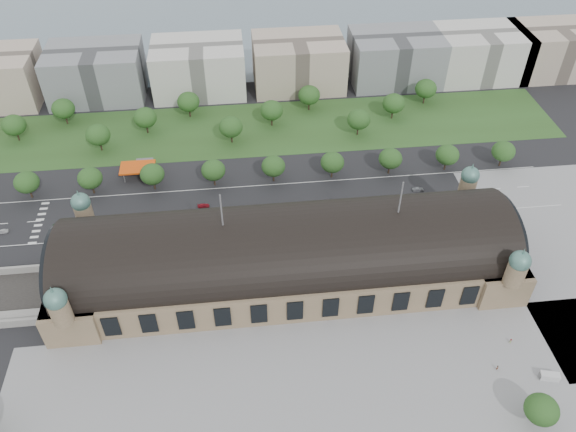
{
  "coord_description": "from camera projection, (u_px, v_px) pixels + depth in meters",
  "views": [
    {
      "loc": [
        -14.05,
        -128.3,
        141.35
      ],
      "look_at": [
        1.72,
        14.97,
        14.0
      ],
      "focal_mm": 35.0,
      "sensor_mm": 36.0,
      "label": 1
    }
  ],
  "objects": [
    {
      "name": "tree_belt_10",
      "position": [
        394.0,
        103.0,
        260.66
      ],
      "size": [
        10.4,
        10.4,
        12.48
      ],
      "color": "#2D2116",
      "rests_on": "ground"
    },
    {
      "name": "traffic_car_4",
      "position": [
        308.0,
        212.0,
        214.07
      ],
      "size": [
        4.04,
        1.7,
        1.36
      ],
      "primitive_type": "imported",
      "rotation": [
        0.0,
        0.0,
        -1.59
      ],
      "color": "#172242",
      "rests_on": "ground"
    },
    {
      "name": "tree_belt_11",
      "position": [
        426.0,
        89.0,
        271.16
      ],
      "size": [
        10.4,
        10.4,
        12.48
      ],
      "color": "#2D2116",
      "rests_on": "ground"
    },
    {
      "name": "tree_belt_4",
      "position": [
        145.0,
        118.0,
        251.32
      ],
      "size": [
        10.4,
        10.4,
        12.48
      ],
      "color": "#2D2116",
      "rests_on": "ground"
    },
    {
      "name": "traffic_car_5",
      "position": [
        418.0,
        189.0,
        224.45
      ],
      "size": [
        4.42,
        1.65,
        1.44
      ],
      "primitive_type": "imported",
      "rotation": [
        0.0,
        0.0,
        1.54
      ],
      "color": "#505257",
      "rests_on": "ground"
    },
    {
      "name": "tree_row_4",
      "position": [
        213.0,
        170.0,
        222.9
      ],
      "size": [
        9.6,
        9.6,
        11.52
      ],
      "color": "#2D2116",
      "rests_on": "ground"
    },
    {
      "name": "parked_car_0",
      "position": [
        124.0,
        245.0,
        200.84
      ],
      "size": [
        4.19,
        3.39,
        1.34
      ],
      "primitive_type": "imported",
      "rotation": [
        0.0,
        0.0,
        -1.0
      ],
      "color": "black",
      "rests_on": "ground"
    },
    {
      "name": "tree_plaza_s",
      "position": [
        542.0,
        410.0,
        146.03
      ],
      "size": [
        9.0,
        9.0,
        10.64
      ],
      "color": "#2D2116",
      "rests_on": "ground"
    },
    {
      "name": "traffic_car_2",
      "position": [
        93.0,
        224.0,
        208.99
      ],
      "size": [
        5.65,
        2.79,
        1.54
      ],
      "primitive_type": "imported",
      "rotation": [
        0.0,
        0.0,
        -1.53
      ],
      "color": "black",
      "rests_on": "ground"
    },
    {
      "name": "tree_row_5",
      "position": [
        273.0,
        166.0,
        224.87
      ],
      "size": [
        9.6,
        9.6,
        11.52
      ],
      "color": "#2D2116",
      "rests_on": "ground"
    },
    {
      "name": "pedestrian_1",
      "position": [
        497.0,
        368.0,
        162.22
      ],
      "size": [
        0.83,
        0.82,
        1.94
      ],
      "primitive_type": "imported",
      "rotation": [
        0.0,
        0.0,
        0.76
      ],
      "color": "gray",
      "rests_on": "ground"
    },
    {
      "name": "office_7",
      "position": [
        553.0,
        50.0,
        294.14
      ],
      "size": [
        45.0,
        32.0,
        24.0
      ],
      "primitive_type": "cube",
      "color": "#B3A08D",
      "rests_on": "ground"
    },
    {
      "name": "tree_row_1",
      "position": [
        27.0,
        182.0,
        217.0
      ],
      "size": [
        9.6,
        9.6,
        11.52
      ],
      "color": "#2D2116",
      "rests_on": "ground"
    },
    {
      "name": "tree_row_6",
      "position": [
        332.0,
        162.0,
        226.84
      ],
      "size": [
        9.6,
        9.6,
        11.52
      ],
      "color": "#2D2116",
      "rests_on": "ground"
    },
    {
      "name": "office_4",
      "position": [
        298.0,
        63.0,
        283.07
      ],
      "size": [
        45.0,
        32.0,
        24.0
      ],
      "primitive_type": "cube",
      "color": "#B3A08D",
      "rests_on": "ground"
    },
    {
      "name": "petrol_station",
      "position": [
        142.0,
        166.0,
        232.57
      ],
      "size": [
        14.0,
        13.0,
        5.05
      ],
      "color": "#D4470C",
      "rests_on": "ground"
    },
    {
      "name": "road_slab",
      "position": [
        226.0,
        208.0,
        216.97
      ],
      "size": [
        260.0,
        26.0,
        0.1
      ],
      "primitive_type": "cube",
      "color": "black",
      "rests_on": "ground"
    },
    {
      "name": "ground",
      "position": [
        288.0,
        276.0,
        190.31
      ],
      "size": [
        900.0,
        900.0,
        0.0
      ],
      "primitive_type": "plane",
      "color": "black",
      "rests_on": "ground"
    },
    {
      "name": "office_6",
      "position": [
        480.0,
        54.0,
        290.86
      ],
      "size": [
        45.0,
        32.0,
        24.0
      ],
      "primitive_type": "cube",
      "color": "beige",
      "rests_on": "ground"
    },
    {
      "name": "tree_row_9",
      "position": [
        503.0,
        151.0,
        232.74
      ],
      "size": [
        9.6,
        9.6,
        11.52
      ],
      "color": "#2D2116",
      "rests_on": "ground"
    },
    {
      "name": "tree_row_2",
      "position": [
        90.0,
        178.0,
        218.97
      ],
      "size": [
        9.6,
        9.6,
        11.52
      ],
      "color": "#2D2116",
      "rests_on": "ground"
    },
    {
      "name": "plaza_south",
      "position": [
        340.0,
        388.0,
        158.35
      ],
      "size": [
        190.0,
        48.0,
        0.12
      ],
      "primitive_type": "cube",
      "color": "gray",
      "rests_on": "ground"
    },
    {
      "name": "tree_belt_3",
      "position": [
        98.0,
        135.0,
        240.82
      ],
      "size": [
        10.4,
        10.4,
        12.48
      ],
      "color": "#2D2116",
      "rests_on": "ground"
    },
    {
      "name": "tree_belt_8",
      "position": [
        309.0,
        95.0,
        266.49
      ],
      "size": [
        10.4,
        10.4,
        12.48
      ],
      "color": "#2D2116",
      "rests_on": "ground"
    },
    {
      "name": "tree_belt_5",
      "position": [
        188.0,
        102.0,
        261.82
      ],
      "size": [
        10.4,
        10.4,
        12.48
      ],
      "color": "#2D2116",
      "rests_on": "ground"
    },
    {
      "name": "bus_west",
      "position": [
        285.0,
        220.0,
        209.6
      ],
      "size": [
        10.56,
        2.97,
        2.91
      ],
      "primitive_type": "imported",
      "rotation": [
        0.0,
        0.0,
        1.52
      ],
      "color": "red",
      "rests_on": "ground"
    },
    {
      "name": "tree_belt_2",
      "position": [
        63.0,
        109.0,
        257.14
      ],
      "size": [
        10.4,
        10.4,
        12.48
      ],
      "color": "#2D2116",
      "rests_on": "ground"
    },
    {
      "name": "office_3",
      "position": [
        199.0,
        68.0,
        278.97
      ],
      "size": [
        45.0,
        32.0,
        24.0
      ],
      "primitive_type": "cube",
      "color": "beige",
      "rests_on": "ground"
    },
    {
      "name": "traffic_car_3",
      "position": [
        204.0,
        206.0,
        217.07
      ],
      "size": [
        4.57,
        2.03,
        1.31
      ],
      "primitive_type": "imported",
      "rotation": [
        0.0,
        0.0,
        1.62
      ],
      "color": "maroon",
      "rests_on": "ground"
    },
    {
      "name": "tree_belt_1",
      "position": [
        14.0,
        125.0,
        246.65
      ],
      "size": [
        10.4,
        10.4,
        12.48
      ],
      "color": "#2D2116",
      "rests_on": "ground"
    },
    {
      "name": "tree_belt_7",
      "position": [
        272.0,
        110.0,
        255.99
      ],
      "size": [
        10.4,
        10.4,
        12.48
      ],
      "color": "#2D2116",
      "rests_on": "ground"
    },
    {
      "name": "tree_row_7",
      "position": [
        390.0,
        159.0,
        228.81
      ],
      "size": [
        9.6,
        9.6,
        11.52
      ],
      "color": "#2D2116",
      "rests_on": "ground"
    },
    {
      "name": "parked_car_6",
      "position": [
        232.0,
        235.0,
        204.51
      ],
      "size": [
        5.58,
        5.04,
        1.56
      ],
      "primitive_type": "imported",
      "rotation": [
        0.0,
        0.0,
        -0.9
      ],
      "color": "black",
      "rests_on": "ground"
    },
    {
      "name": "office_2",
      "position": [
        96.0,
        73.0,
        274.88
      ],
      "size": [
        45.0,
        32.0,
        24.0
      ],
      "primitive_type": "cube",
      "color": "gray",
      "rests_on": "ground"
    },
    {
      "name": "grass_belt",
      "position": [
        233.0,
        130.0,
        258.35
      ],
      "size": [
        300.0,
        45.0,
        0.1
      ],
      "primitive_type": "cube",
      "color": "#2A481D",
      "rests_on": "ground"
    },
    {
      "name": "parked_car_2",
      "position": [
        159.0,
        236.0,
        204.1
      ],
      "size": [
        6.02,
        4.08,
        1.62
      ],
      "primitive_type": "imported",
      "rotation": [
        0.0,
        0.0,
        -1.21
      ],
      "color": "#1A2949",
      "rests_on": "ground"
    },
    {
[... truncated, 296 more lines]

